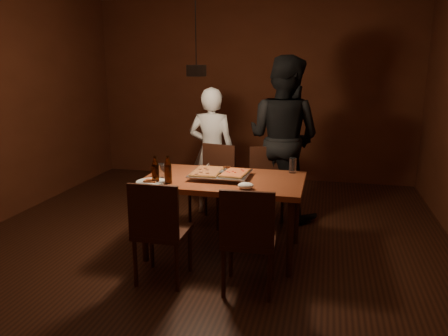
% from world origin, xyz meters
% --- Properties ---
extents(room_shell, '(6.00, 6.00, 6.00)m').
position_xyz_m(room_shell, '(0.00, 0.00, 1.40)').
color(room_shell, '#36190E').
rests_on(room_shell, ground).
extents(dining_table, '(1.50, 0.90, 0.75)m').
position_xyz_m(dining_table, '(0.23, 0.08, 0.68)').
color(dining_table, brown).
rests_on(dining_table, floor).
extents(chair_far_left, '(0.51, 0.51, 0.49)m').
position_xyz_m(chair_far_left, '(-0.08, 0.91, 0.54)').
color(chair_far_left, '#38190F').
rests_on(chair_far_left, floor).
extents(chair_far_right, '(0.53, 0.53, 0.49)m').
position_xyz_m(chair_far_right, '(0.56, 0.92, 0.54)').
color(chair_far_right, '#38190F').
rests_on(chair_far_right, floor).
extents(chair_near_left, '(0.42, 0.42, 0.49)m').
position_xyz_m(chair_near_left, '(-0.14, -0.66, 0.54)').
color(chair_near_left, '#38190F').
rests_on(chair_near_left, floor).
extents(chair_near_right, '(0.44, 0.44, 0.49)m').
position_xyz_m(chair_near_right, '(0.61, -0.66, 0.54)').
color(chair_near_right, '#38190F').
rests_on(chair_near_right, floor).
extents(pizza_tray, '(0.59, 0.50, 0.05)m').
position_xyz_m(pizza_tray, '(0.20, 0.09, 0.77)').
color(pizza_tray, silver).
rests_on(pizza_tray, dining_table).
extents(pizza_meat, '(0.26, 0.41, 0.02)m').
position_xyz_m(pizza_meat, '(0.07, 0.09, 0.81)').
color(pizza_meat, maroon).
rests_on(pizza_meat, pizza_tray).
extents(pizza_cheese, '(0.25, 0.36, 0.02)m').
position_xyz_m(pizza_cheese, '(0.34, 0.09, 0.81)').
color(pizza_cheese, gold).
rests_on(pizza_cheese, pizza_tray).
extents(spatula, '(0.15, 0.25, 0.04)m').
position_xyz_m(spatula, '(0.20, 0.10, 0.81)').
color(spatula, silver).
rests_on(spatula, pizza_tray).
extents(beer_bottle_a, '(0.07, 0.07, 0.25)m').
position_xyz_m(beer_bottle_a, '(-0.33, -0.23, 0.88)').
color(beer_bottle_a, black).
rests_on(beer_bottle_a, dining_table).
extents(beer_bottle_b, '(0.07, 0.07, 0.26)m').
position_xyz_m(beer_bottle_b, '(-0.22, -0.21, 0.88)').
color(beer_bottle_b, black).
rests_on(beer_bottle_b, dining_table).
extents(water_glass_left, '(0.08, 0.08, 0.13)m').
position_xyz_m(water_glass_left, '(-0.37, -0.02, 0.82)').
color(water_glass_left, silver).
rests_on(water_glass_left, dining_table).
extents(water_glass_right, '(0.07, 0.07, 0.15)m').
position_xyz_m(water_glass_right, '(0.85, 0.45, 0.82)').
color(water_glass_right, silver).
rests_on(water_glass_right, dining_table).
extents(plate_slice, '(0.28, 0.28, 0.03)m').
position_xyz_m(plate_slice, '(-0.37, -0.23, 0.76)').
color(plate_slice, white).
rests_on(plate_slice, dining_table).
extents(napkin, '(0.14, 0.11, 0.06)m').
position_xyz_m(napkin, '(0.50, -0.23, 0.78)').
color(napkin, white).
rests_on(napkin, dining_table).
extents(diner_white, '(0.57, 0.38, 1.54)m').
position_xyz_m(diner_white, '(-0.18, 1.19, 0.77)').
color(diner_white, silver).
rests_on(diner_white, floor).
extents(diner_dark, '(1.14, 1.03, 1.90)m').
position_xyz_m(diner_dark, '(0.66, 1.28, 0.95)').
color(diner_dark, black).
rests_on(diner_dark, floor).
extents(pendant_lamp, '(0.18, 0.18, 1.10)m').
position_xyz_m(pendant_lamp, '(0.00, 0.00, 1.76)').
color(pendant_lamp, black).
rests_on(pendant_lamp, ceiling).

